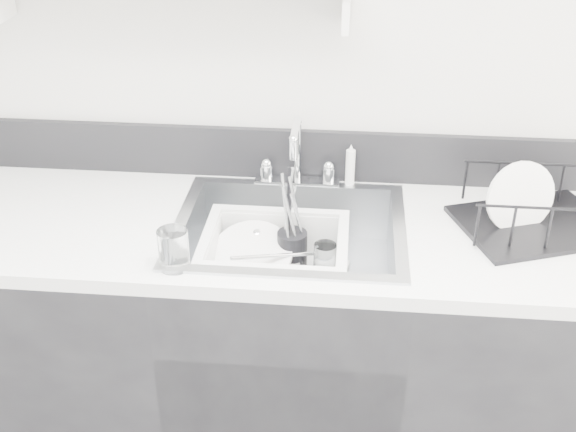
# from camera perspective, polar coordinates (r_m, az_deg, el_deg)

# --- Properties ---
(room_shell) EXTENTS (3.50, 3.00, 2.60)m
(room_shell) POSITION_cam_1_polar(r_m,az_deg,el_deg) (0.96, -4.38, 14.29)
(room_shell) COLOR silver
(room_shell) RESTS_ON ground
(counter_run) EXTENTS (3.20, 0.62, 0.92)m
(counter_run) POSITION_cam_1_polar(r_m,az_deg,el_deg) (2.27, 0.12, -10.81)
(counter_run) COLOR black
(counter_run) RESTS_ON ground
(backsplash) EXTENTS (3.20, 0.02, 0.16)m
(backsplash) POSITION_cam_1_polar(r_m,az_deg,el_deg) (2.23, 0.85, 4.89)
(backsplash) COLOR black
(backsplash) RESTS_ON counter_run
(sink) EXTENTS (0.64, 0.52, 0.20)m
(sink) POSITION_cam_1_polar(r_m,az_deg,el_deg) (2.05, 0.13, -2.94)
(sink) COLOR silver
(sink) RESTS_ON counter_run
(faucet) EXTENTS (0.26, 0.18, 0.23)m
(faucet) POSITION_cam_1_polar(r_m,az_deg,el_deg) (2.19, 0.73, 3.84)
(faucet) COLOR silver
(faucet) RESTS_ON counter_run
(side_sprayer) EXTENTS (0.03, 0.03, 0.14)m
(side_sprayer) POSITION_cam_1_polar(r_m,az_deg,el_deg) (2.19, 4.94, 3.99)
(side_sprayer) COLOR white
(side_sprayer) RESTS_ON counter_run
(wash_tub) EXTENTS (0.45, 0.39, 0.16)m
(wash_tub) POSITION_cam_1_polar(r_m,az_deg,el_deg) (2.02, -1.04, -3.49)
(wash_tub) COLOR white
(wash_tub) RESTS_ON sink
(plate_stack) EXTENTS (0.28, 0.27, 0.11)m
(plate_stack) POSITION_cam_1_polar(r_m,az_deg,el_deg) (2.07, -2.62, -3.73)
(plate_stack) COLOR white
(plate_stack) RESTS_ON wash_tub
(utensil_cup) EXTENTS (0.09, 0.09, 0.29)m
(utensil_cup) POSITION_cam_1_polar(r_m,az_deg,el_deg) (2.08, 0.32, -2.44)
(utensil_cup) COLOR black
(utensil_cup) RESTS_ON wash_tub
(ladle) EXTENTS (0.24, 0.30, 0.08)m
(ladle) POSITION_cam_1_polar(r_m,az_deg,el_deg) (2.07, -1.59, -3.29)
(ladle) COLOR silver
(ladle) RESTS_ON wash_tub
(tumbler_in_tub) EXTENTS (0.07, 0.07, 0.09)m
(tumbler_in_tub) POSITION_cam_1_polar(r_m,az_deg,el_deg) (2.06, 2.94, -3.39)
(tumbler_in_tub) COLOR white
(tumbler_in_tub) RESTS_ON wash_tub
(tumbler_counter) EXTENTS (0.09, 0.09, 0.11)m
(tumbler_counter) POSITION_cam_1_polar(r_m,az_deg,el_deg) (1.82, -9.04, -2.62)
(tumbler_counter) COLOR white
(tumbler_counter) RESTS_ON counter_run
(dish_rack) EXTENTS (0.48, 0.42, 0.14)m
(dish_rack) POSITION_cam_1_polar(r_m,az_deg,el_deg) (2.08, 19.17, 0.86)
(dish_rack) COLOR black
(dish_rack) RESTS_ON counter_run
(bowl_small) EXTENTS (0.12, 0.12, 0.03)m
(bowl_small) POSITION_cam_1_polar(r_m,az_deg,el_deg) (1.99, 2.06, -5.66)
(bowl_small) COLOR white
(bowl_small) RESTS_ON wash_tub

